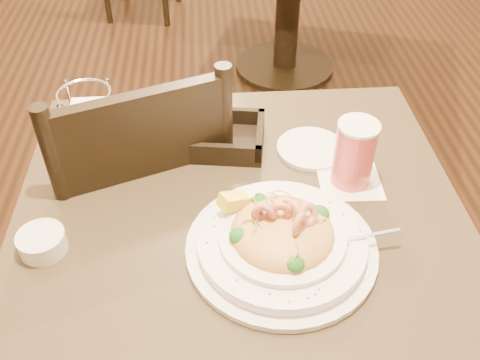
{
  "coord_description": "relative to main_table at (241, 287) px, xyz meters",
  "views": [
    {
      "loc": [
        -0.05,
        -0.73,
        1.47
      ],
      "look_at": [
        0.0,
        0.02,
        0.79
      ],
      "focal_mm": 40.0,
      "sensor_mm": 36.0,
      "label": 1
    }
  ],
  "objects": [
    {
      "name": "pasta_bowl",
      "position": [
        0.07,
        -0.09,
        0.26
      ],
      "size": [
        0.39,
        0.35,
        0.11
      ],
      "rotation": [
        0.0,
        0.0,
        -0.03
      ],
      "color": "white",
      "rests_on": "main_table"
    },
    {
      "name": "main_table",
      "position": [
        0.0,
        0.0,
        0.0
      ],
      "size": [
        0.9,
        0.9,
        0.71
      ],
      "color": "black",
      "rests_on": "ground"
    },
    {
      "name": "napkin_caddy",
      "position": [
        -0.3,
        0.2,
        0.3
      ],
      "size": [
        0.11,
        0.11,
        0.18
      ],
      "rotation": [
        0.0,
        0.0,
        -0.18
      ],
      "color": "silver",
      "rests_on": "main_table"
    },
    {
      "name": "dining_chair_near",
      "position": [
        -0.23,
        0.27,
        0.01
      ],
      "size": [
        0.54,
        0.54,
        0.93
      ],
      "rotation": [
        0.0,
        0.0,
        3.49
      ],
      "color": "black",
      "rests_on": "ground"
    },
    {
      "name": "side_plate",
      "position": [
        0.17,
        0.2,
        0.23
      ],
      "size": [
        0.17,
        0.17,
        0.01
      ],
      "primitive_type": "cylinder",
      "rotation": [
        0.0,
        0.0,
        -0.13
      ],
      "color": "white",
      "rests_on": "main_table"
    },
    {
      "name": "bread_basket",
      "position": [
        -0.03,
        0.23,
        0.24
      ],
      "size": [
        0.21,
        0.18,
        0.05
      ],
      "rotation": [
        0.0,
        0.0,
        -0.15
      ],
      "color": "black",
      "rests_on": "main_table"
    },
    {
      "name": "drink_glass",
      "position": [
        0.24,
        0.09,
        0.3
      ],
      "size": [
        0.13,
        0.13,
        0.15
      ],
      "rotation": [
        0.0,
        0.0,
        -0.04
      ],
      "color": "white",
      "rests_on": "main_table"
    },
    {
      "name": "butter_ramekin",
      "position": [
        -0.37,
        -0.06,
        0.24
      ],
      "size": [
        0.1,
        0.1,
        0.04
      ],
      "primitive_type": "cylinder",
      "rotation": [
        0.0,
        0.0,
        0.17
      ],
      "color": "white",
      "rests_on": "main_table"
    }
  ]
}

